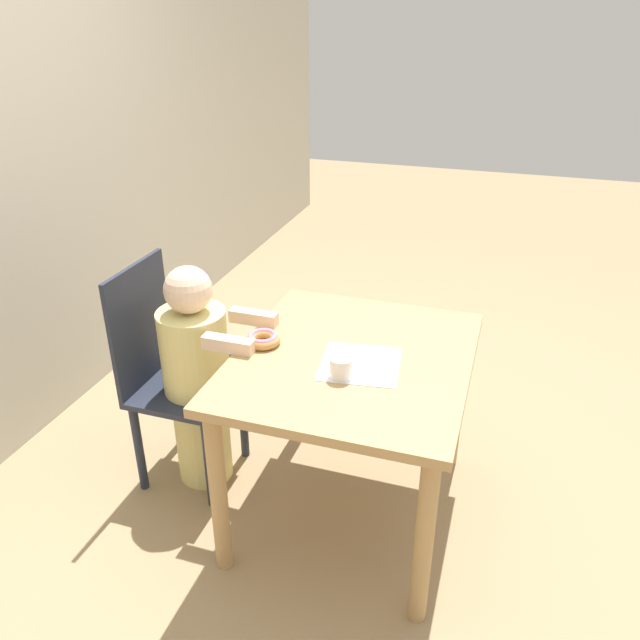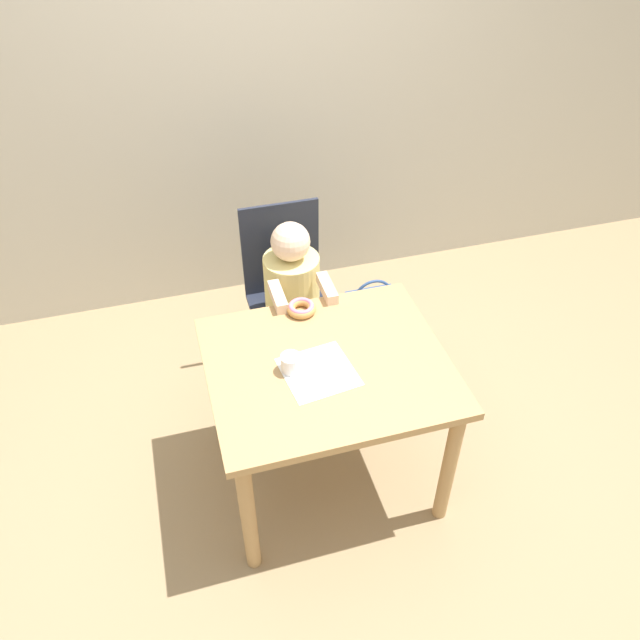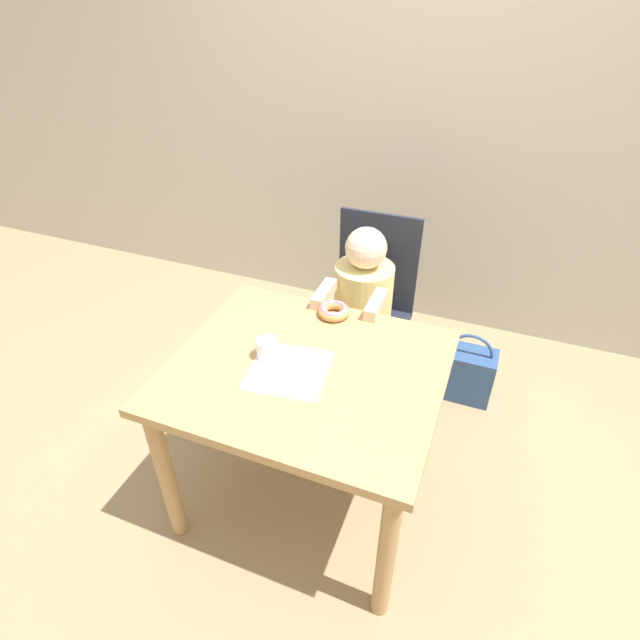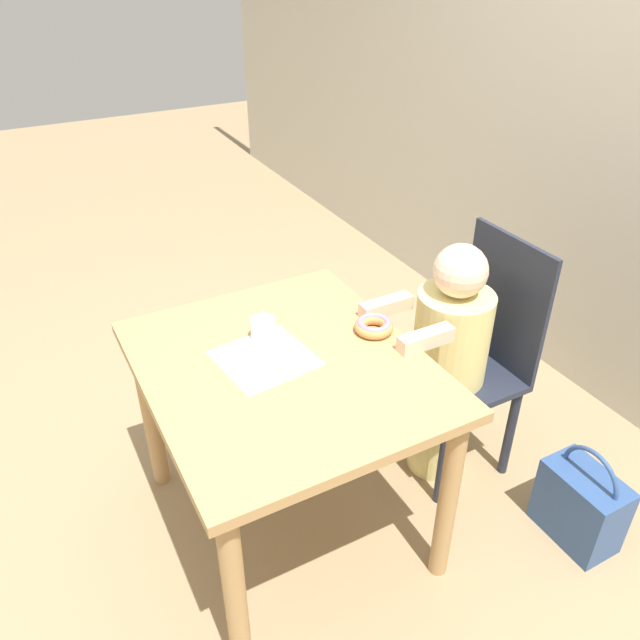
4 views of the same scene
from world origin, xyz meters
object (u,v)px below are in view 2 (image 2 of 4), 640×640
Objects in this scene: child_figure at (293,309)px; donut at (301,308)px; cup at (291,364)px; chair at (287,295)px; handbag at (372,314)px.

child_figure is 7.52× the size of donut.
child_figure is at bearing 75.88° from cup.
chair is at bearing 85.66° from donut.
cup is at bearing -101.97° from chair.
handbag is 4.93× the size of cup.
child_figure reaches higher than cup.
chair is 0.98× the size of child_figure.
donut reaches higher than handbag.
donut is 0.36m from cup.
handbag is at bearing 11.30° from chair.
child_figure is at bearing -156.48° from handbag.
chair is at bearing -168.70° from handbag.
child_figure is 0.40m from donut.
handbag is (0.54, 0.52, -0.58)m from donut.
child_figure reaches higher than donut.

